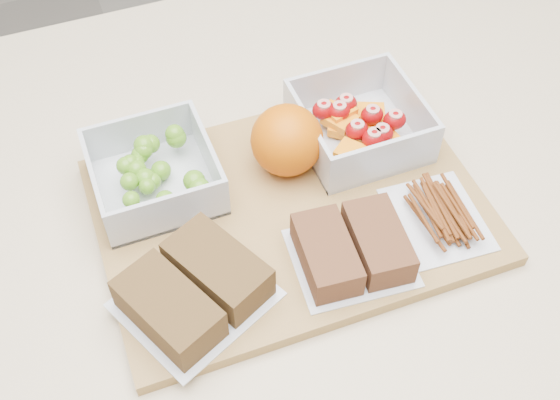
{
  "coord_description": "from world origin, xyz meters",
  "views": [
    {
      "loc": [
        -0.17,
        -0.44,
        1.53
      ],
      "look_at": [
        0.01,
        0.01,
        0.93
      ],
      "focal_mm": 45.0,
      "sensor_mm": 36.0,
      "label": 1
    }
  ],
  "objects_px": {
    "cutting_board": "(291,211)",
    "fruit_container": "(359,125)",
    "orange": "(287,140)",
    "sandwich_bag_center": "(352,248)",
    "pretzel_bag": "(438,213)",
    "grape_container": "(156,173)",
    "sandwich_bag_left": "(194,289)"
  },
  "relations": [
    {
      "from": "fruit_container",
      "to": "orange",
      "type": "height_order",
      "value": "orange"
    },
    {
      "from": "fruit_container",
      "to": "sandwich_bag_center",
      "type": "distance_m",
      "value": 0.17
    },
    {
      "from": "sandwich_bag_center",
      "to": "pretzel_bag",
      "type": "xyz_separation_m",
      "value": [
        0.11,
        0.01,
        -0.01
      ]
    },
    {
      "from": "cutting_board",
      "to": "orange",
      "type": "height_order",
      "value": "orange"
    },
    {
      "from": "cutting_board",
      "to": "pretzel_bag",
      "type": "bearing_deg",
      "value": -26.98
    },
    {
      "from": "cutting_board",
      "to": "sandwich_bag_center",
      "type": "height_order",
      "value": "sandwich_bag_center"
    },
    {
      "from": "sandwich_bag_center",
      "to": "fruit_container",
      "type": "bearing_deg",
      "value": 62.64
    },
    {
      "from": "orange",
      "to": "pretzel_bag",
      "type": "height_order",
      "value": "orange"
    },
    {
      "from": "sandwich_bag_left",
      "to": "pretzel_bag",
      "type": "xyz_separation_m",
      "value": [
        0.27,
        0.0,
        -0.01
      ]
    },
    {
      "from": "grape_container",
      "to": "sandwich_bag_center",
      "type": "xyz_separation_m",
      "value": [
        0.16,
        -0.17,
        -0.01
      ]
    },
    {
      "from": "sandwich_bag_left",
      "to": "orange",
      "type": "bearing_deg",
      "value": 41.9
    },
    {
      "from": "orange",
      "to": "fruit_container",
      "type": "bearing_deg",
      "value": 4.86
    },
    {
      "from": "grape_container",
      "to": "pretzel_bag",
      "type": "bearing_deg",
      "value": -29.91
    },
    {
      "from": "grape_container",
      "to": "sandwich_bag_center",
      "type": "bearing_deg",
      "value": -46.07
    },
    {
      "from": "grape_container",
      "to": "fruit_container",
      "type": "height_order",
      "value": "fruit_container"
    },
    {
      "from": "fruit_container",
      "to": "pretzel_bag",
      "type": "height_order",
      "value": "fruit_container"
    },
    {
      "from": "fruit_container",
      "to": "sandwich_bag_left",
      "type": "relative_size",
      "value": 0.79
    },
    {
      "from": "sandwich_bag_center",
      "to": "orange",
      "type": "bearing_deg",
      "value": 95.62
    },
    {
      "from": "orange",
      "to": "sandwich_bag_center",
      "type": "distance_m",
      "value": 0.15
    },
    {
      "from": "orange",
      "to": "pretzel_bag",
      "type": "xyz_separation_m",
      "value": [
        0.12,
        -0.13,
        -0.03
      ]
    },
    {
      "from": "grape_container",
      "to": "sandwich_bag_left",
      "type": "xyz_separation_m",
      "value": [
        -0.0,
        -0.16,
        -0.0
      ]
    },
    {
      "from": "cutting_board",
      "to": "sandwich_bag_left",
      "type": "xyz_separation_m",
      "value": [
        -0.13,
        -0.08,
        0.03
      ]
    },
    {
      "from": "grape_container",
      "to": "fruit_container",
      "type": "distance_m",
      "value": 0.24
    },
    {
      "from": "grape_container",
      "to": "sandwich_bag_left",
      "type": "distance_m",
      "value": 0.16
    },
    {
      "from": "cutting_board",
      "to": "fruit_container",
      "type": "xyz_separation_m",
      "value": [
        0.11,
        0.07,
        0.03
      ]
    },
    {
      "from": "sandwich_bag_left",
      "to": "fruit_container",
      "type": "bearing_deg",
      "value": 30.35
    },
    {
      "from": "fruit_container",
      "to": "pretzel_bag",
      "type": "distance_m",
      "value": 0.15
    },
    {
      "from": "cutting_board",
      "to": "pretzel_bag",
      "type": "xyz_separation_m",
      "value": [
        0.14,
        -0.07,
        0.02
      ]
    },
    {
      "from": "cutting_board",
      "to": "fruit_container",
      "type": "relative_size",
      "value": 3.04
    },
    {
      "from": "cutting_board",
      "to": "sandwich_bag_center",
      "type": "bearing_deg",
      "value": -68.51
    },
    {
      "from": "orange",
      "to": "sandwich_bag_center",
      "type": "xyz_separation_m",
      "value": [
        0.01,
        -0.15,
        -0.02
      ]
    },
    {
      "from": "cutting_board",
      "to": "pretzel_bag",
      "type": "relative_size",
      "value": 3.45
    }
  ]
}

